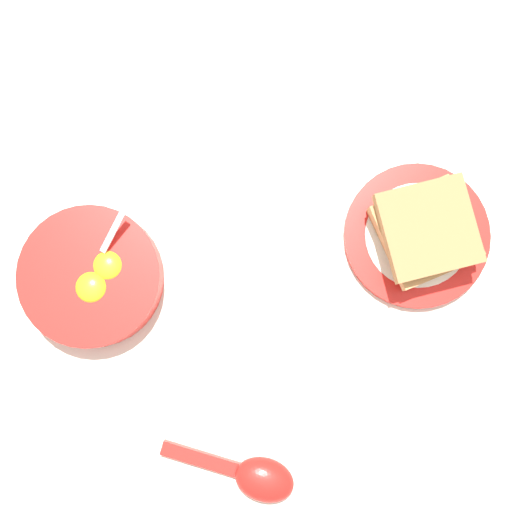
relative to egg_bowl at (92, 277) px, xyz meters
The scene contains 5 objects.
ground_plane 0.17m from the egg_bowl, 49.00° to the left, with size 3.00×3.00×0.00m, color silver.
egg_bowl is the anchor object (origin of this frame).
toast_plate 0.38m from the egg_bowl, 42.38° to the left, with size 0.17×0.17×0.01m.
toast_sandwich 0.39m from the egg_bowl, 42.46° to the left, with size 0.15×0.14×0.06m.
soup_spoon 0.29m from the egg_bowl, 15.53° to the right, with size 0.16×0.08×0.03m.
Camera 1 is at (0.08, -0.06, 0.84)m, focal length 50.00 mm.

